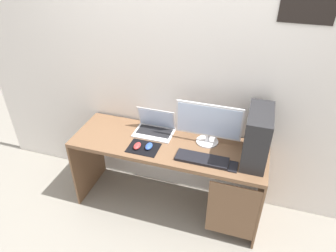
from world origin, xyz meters
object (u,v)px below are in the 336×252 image
Objects in this scene: keyboard at (202,159)px; cell_phone at (233,167)px; laptop at (155,128)px; mouse_left at (149,146)px; pc_tower at (257,137)px; mouse_right at (137,146)px; monitor at (209,123)px.

keyboard reaches higher than cell_phone.
laptop reaches higher than cell_phone.
mouse_left reaches higher than keyboard.
laptop is 0.82× the size of keyboard.
laptop is at bearing 98.12° from mouse_left.
pc_tower is 4.48× the size of mouse_right.
mouse_right is (-0.54, -0.25, -0.17)m from monitor.
keyboard is at bearing -2.50° from mouse_left.
cell_phone is (0.25, -0.01, -0.01)m from keyboard.
cell_phone is (0.26, -0.26, -0.19)m from monitor.
keyboard is at bearing 177.90° from cell_phone.
keyboard is (0.49, -0.27, -0.03)m from laptop.
cell_phone is (0.80, -0.00, -0.02)m from mouse_right.
monitor is 0.53m from mouse_left.
pc_tower is at bearing 9.22° from mouse_right.
pc_tower is 0.78× the size of monitor.
mouse_left is at bearing -171.42° from pc_tower.
mouse_right reaches higher than keyboard.
pc_tower reaches higher than cell_phone.
mouse_right is 0.74× the size of cell_phone.
keyboard is 3.23× the size of cell_phone.
mouse_left is 0.10m from mouse_right.
laptop is at bearing 151.65° from keyboard.
keyboard is at bearing -28.35° from laptop.
pc_tower is 1.24× the size of laptop.
monitor is at bearing 135.06° from cell_phone.
monitor is 1.32× the size of keyboard.
mouse_left is at bearing 14.74° from mouse_right.
pc_tower is 0.97m from mouse_right.
monitor is 0.62m from mouse_right.
monitor is 0.41m from cell_phone.
laptop is 0.25m from mouse_left.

